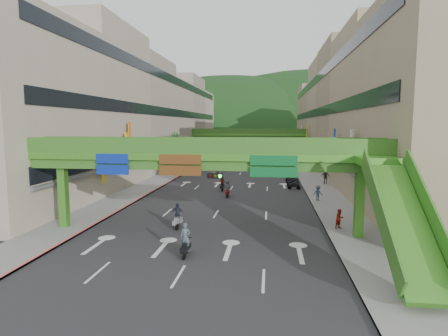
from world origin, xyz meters
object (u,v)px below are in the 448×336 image
at_px(overpass_near, 215,165).
at_px(pedestrian_red, 340,221).
at_px(scooter_rider_mid, 222,183).
at_px(scooter_rider_near, 185,241).
at_px(car_silver, 203,166).
at_px(car_yellow, 246,154).

relative_size(overpass_near, pedestrian_red, 18.49).
distance_m(overpass_near, scooter_rider_mid, 19.00).
distance_m(overpass_near, scooter_rider_near, 6.21).
relative_size(scooter_rider_near, car_silver, 0.57).
xyz_separation_m(overpass_near, car_silver, (-7.93, 39.41, -4.60)).
height_order(scooter_rider_near, scooter_rider_mid, scooter_rider_near).
height_order(scooter_rider_mid, pedestrian_red, scooter_rider_mid).
bearing_deg(car_silver, car_yellow, 88.03).
bearing_deg(car_silver, pedestrian_red, -55.46).
bearing_deg(car_yellow, overpass_near, -88.89).
xyz_separation_m(overpass_near, scooter_rider_near, (-1.23, -4.38, -4.22)).
height_order(overpass_near, car_yellow, overpass_near).
relative_size(overpass_near, car_yellow, 7.26).
bearing_deg(scooter_rider_mid, scooter_rider_near, -88.46).
bearing_deg(car_yellow, car_silver, -102.28).
distance_m(overpass_near, pedestrian_red, 10.51).
bearing_deg(pedestrian_red, scooter_rider_mid, 90.36).
xyz_separation_m(scooter_rider_mid, car_yellow, (-0.29, 49.27, -0.32)).
height_order(overpass_near, pedestrian_red, overpass_near).
xyz_separation_m(scooter_rider_mid, car_silver, (-6.09, 20.98, -0.37)).
height_order(scooter_rider_near, pedestrian_red, scooter_rider_near).
bearing_deg(car_silver, scooter_rider_mid, -64.19).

